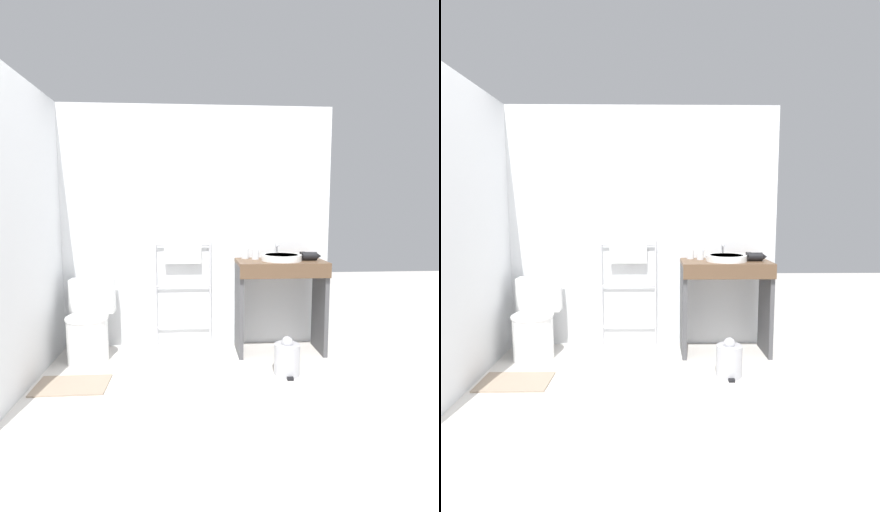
# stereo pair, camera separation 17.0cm
# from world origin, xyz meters

# --- Properties ---
(ground_plane) EXTENTS (12.00, 12.00, 0.00)m
(ground_plane) POSITION_xyz_m (0.00, 0.00, 0.00)
(ground_plane) COLOR silver
(wall_back) EXTENTS (2.78, 0.12, 2.38)m
(wall_back) POSITION_xyz_m (0.00, 1.65, 1.19)
(wall_back) COLOR silver
(wall_back) RESTS_ON ground_plane
(wall_side) EXTENTS (0.12, 2.35, 2.38)m
(wall_side) POSITION_xyz_m (-1.33, 0.80, 1.19)
(wall_side) COLOR silver
(wall_side) RESTS_ON ground_plane
(toilet) EXTENTS (0.41, 0.50, 0.73)m
(toilet) POSITION_xyz_m (-0.95, 1.25, 0.30)
(toilet) COLOR white
(toilet) RESTS_ON ground_plane
(towel_radiator) EXTENTS (0.57, 0.06, 1.07)m
(towel_radiator) POSITION_xyz_m (-0.09, 1.54, 0.78)
(towel_radiator) COLOR silver
(towel_radiator) RESTS_ON ground_plane
(vanity_counter) EXTENTS (0.83, 0.47, 0.90)m
(vanity_counter) POSITION_xyz_m (0.84, 1.31, 0.59)
(vanity_counter) COLOR brown
(vanity_counter) RESTS_ON ground_plane
(sink_basin) EXTENTS (0.38, 0.38, 0.06)m
(sink_basin) POSITION_xyz_m (0.84, 1.30, 0.93)
(sink_basin) COLOR white
(sink_basin) RESTS_ON vanity_counter
(faucet) EXTENTS (0.02, 0.10, 0.14)m
(faucet) POSITION_xyz_m (0.84, 1.51, 0.99)
(faucet) COLOR silver
(faucet) RESTS_ON vanity_counter
(cup_near_wall) EXTENTS (0.07, 0.07, 0.10)m
(cup_near_wall) POSITION_xyz_m (0.52, 1.48, 0.94)
(cup_near_wall) COLOR white
(cup_near_wall) RESTS_ON vanity_counter
(cup_near_edge) EXTENTS (0.07, 0.07, 0.10)m
(cup_near_edge) POSITION_xyz_m (0.61, 1.42, 0.95)
(cup_near_edge) COLOR white
(cup_near_edge) RESTS_ON vanity_counter
(hair_dryer) EXTENTS (0.18, 0.19, 0.08)m
(hair_dryer) POSITION_xyz_m (1.12, 1.32, 0.94)
(hair_dryer) COLOR black
(hair_dryer) RESTS_ON vanity_counter
(trash_bin) EXTENTS (0.21, 0.25, 0.33)m
(trash_bin) POSITION_xyz_m (0.79, 0.79, 0.14)
(trash_bin) COLOR #B7B7BC
(trash_bin) RESTS_ON ground_plane
(bath_mat) EXTENTS (0.56, 0.36, 0.01)m
(bath_mat) POSITION_xyz_m (-0.95, 0.68, 0.01)
(bath_mat) COLOR gray
(bath_mat) RESTS_ON ground_plane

